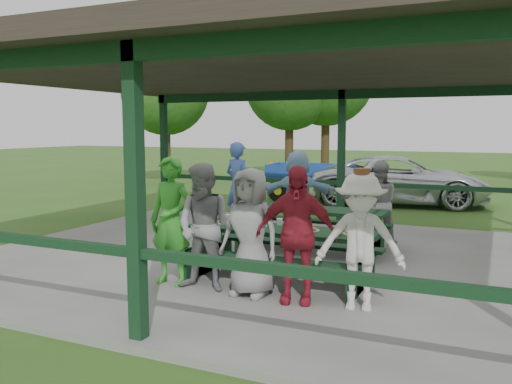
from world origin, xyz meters
The scene contains 19 objects.
ground centered at (0.00, 0.00, 0.00)m, with size 90.00×90.00×0.00m, color #2D561B.
concrete_slab centered at (0.00, 0.00, 0.05)m, with size 10.00×8.00×0.10m, color slate.
pavilion_structure centered at (0.00, 0.00, 3.17)m, with size 10.60×8.60×3.24m.
picnic_table_near centered at (0.53, -1.20, 0.58)m, with size 2.70×1.39×0.75m.
picnic_table_far centered at (0.30, 0.80, 0.58)m, with size 2.63×1.39×0.75m.
table_setting centered at (0.52, -1.17, 0.88)m, with size 2.16×0.45×0.10m.
contestant_green centered at (-0.77, -2.01, 0.99)m, with size 0.65×0.43×1.78m, color #2F9028.
contestant_grey_left centered at (-0.20, -2.05, 0.95)m, with size 0.83×0.64×1.70m, color gray.
contestant_grey_mid centered at (0.44, -2.01, 0.93)m, with size 0.81×0.53×1.66m, color gray.
contestant_red centered at (1.07, -2.02, 0.95)m, with size 1.00×0.42×1.71m, color maroon.
contestant_white_fedora centered at (1.85, -1.98, 0.92)m, with size 1.15×0.79×1.69m.
spectator_lblue centered at (-0.32, 1.80, 0.96)m, with size 1.60×0.51×1.73m, color #7BA2BE.
spectator_blue centered at (-1.82, 2.19, 1.03)m, with size 0.68×0.45×1.86m, color #3A5898.
spectator_grey centered at (1.28, 1.77, 0.88)m, with size 0.76×0.59×1.55m, color gray.
pickup_truck centered at (0.62, 8.05, 0.71)m, with size 2.37×5.14×1.43m, color silver.
farm_trailer centered at (-2.07, 7.77, 0.60)m, with size 3.48×1.63×1.22m.
tree_far_left centered at (-5.04, 13.61, 4.00)m, with size 3.78×3.78×5.90m.
tree_left centered at (-3.77, 14.69, 4.36)m, with size 4.12×4.12×6.44m.
tree_edge_left centered at (-8.93, 10.03, 3.67)m, with size 3.47×3.47×5.42m.
Camera 1 is at (3.34, -8.20, 2.27)m, focal length 38.00 mm.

